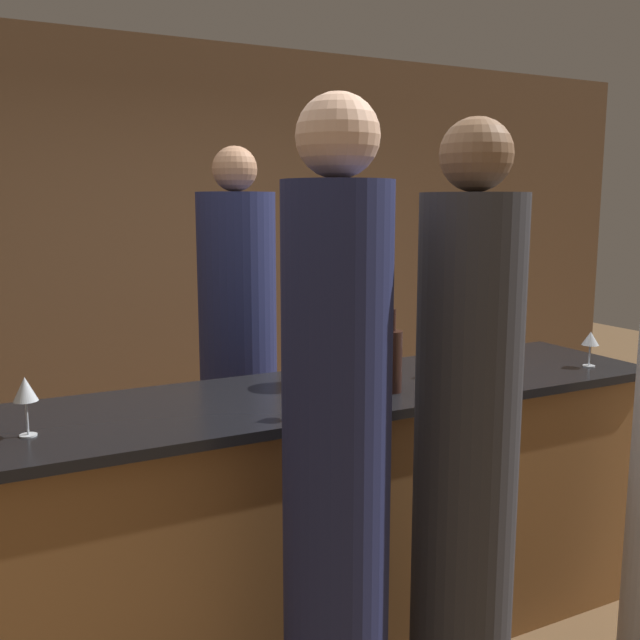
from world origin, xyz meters
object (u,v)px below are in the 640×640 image
bartender (239,378)px  wine_bottle_0 (392,360)px  ice_bucket (312,363)px  guest_1 (465,471)px  guest_2 (336,485)px  wine_bottle_1 (382,347)px

bartender → wine_bottle_0: bearing=106.8°
bartender → ice_bucket: bearing=94.3°
guest_1 → wine_bottle_0: guest_1 is taller
guest_2 → wine_bottle_0: guest_2 is taller
bartender → wine_bottle_1: 0.76m
guest_1 → wine_bottle_1: guest_1 is taller
wine_bottle_0 → ice_bucket: bearing=134.5°
guest_1 → ice_bucket: (-0.14, 0.77, 0.20)m
guest_2 → ice_bucket: 0.82m
guest_2 → wine_bottle_0: 0.76m
bartender → guest_1: 1.45m
ice_bucket → wine_bottle_1: bearing=12.5°
bartender → guest_2: guest_2 is taller
bartender → guest_1: size_ratio=1.01×
guest_2 → bartender: bearing=80.3°
guest_1 → guest_2: bearing=177.4°
guest_1 → guest_2: size_ratio=0.98×
bartender → ice_bucket: (0.05, -0.67, 0.20)m
bartender → guest_2: (-0.24, -1.42, 0.03)m
guest_2 → wine_bottle_0: (0.51, 0.52, 0.20)m
guest_1 → wine_bottle_1: bearing=75.1°
wine_bottle_0 → ice_bucket: 0.32m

